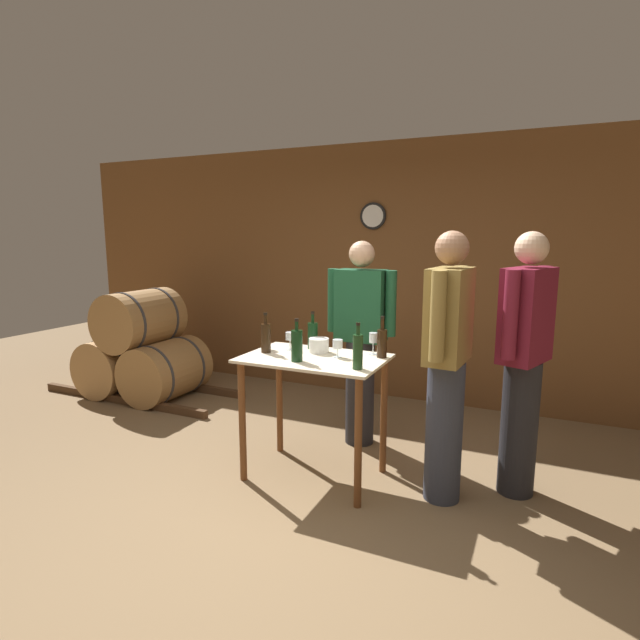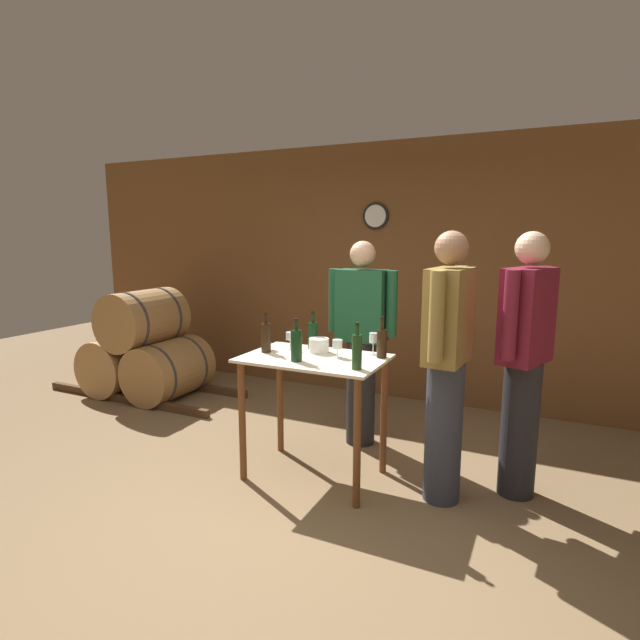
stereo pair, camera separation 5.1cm
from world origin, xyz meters
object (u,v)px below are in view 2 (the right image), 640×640
Objects in this scene: wine_bottle_center at (296,345)px; wine_glass_near_center at (290,337)px; person_visitor_bearded at (362,339)px; person_visitor_with_scarf at (524,360)px; person_host at (447,362)px; wine_bottle_far_left at (266,337)px; wine_glass_near_right at (337,345)px; wine_bottle_far_right at (382,342)px; wine_bottle_right at (357,351)px; ice_bucket at (319,345)px; wine_bottle_left at (313,335)px; wine_glass_near_left at (266,337)px; wine_glass_far_side at (373,339)px.

wine_glass_near_center is at bearing 125.83° from wine_bottle_center.
person_visitor_with_scarf is at bearing -15.28° from person_visitor_bearded.
wine_bottle_center is 0.89m from person_visitor_bearded.
person_host reaches higher than wine_glass_near_center.
wine_glass_near_right is at bearing 9.13° from wine_bottle_far_left.
wine_bottle_far_left is 1.01× the size of wine_bottle_far_right.
wine_bottle_far_right is 0.49m from person_host.
wine_bottle_right is (0.77, -0.15, 0.01)m from wine_bottle_far_left.
wine_bottle_far_left is at bearing -155.41° from ice_bucket.
person_visitor_bearded is (0.47, 0.73, -0.11)m from wine_bottle_far_left.
wine_bottle_right is at bearing -151.02° from person_visitor_with_scarf.
wine_glass_near_right is 0.07× the size of person_visitor_bearded.
wine_bottle_right is at bearing -154.91° from person_host.
wine_bottle_right reaches higher than wine_glass_near_center.
wine_bottle_left is 2.10× the size of wine_glass_near_center.
wine_bottle_right is 0.34m from wine_glass_near_right.
ice_bucket is (-0.18, 0.08, -0.04)m from wine_glass_near_right.
wine_glass_near_left is 0.88× the size of ice_bucket.
wine_glass_near_right is (0.58, 0.00, 0.00)m from wine_glass_near_left.
wine_bottle_left is at bearing -178.36° from wine_glass_far_side.
person_visitor_bearded is (-0.35, 0.52, -0.11)m from wine_bottle_far_right.
wine_glass_far_side is at bearing 15.21° from ice_bucket.
wine_bottle_right is at bearing -36.77° from ice_bucket.
wine_bottle_left is 0.96× the size of wine_bottle_center.
person_visitor_with_scarf is (1.39, 0.22, -0.01)m from ice_bucket.
wine_bottle_far_left is 0.79m from wine_bottle_right.
wine_bottle_right is 0.17× the size of person_host.
wine_glass_near_left is 0.08× the size of person_visitor_bearded.
person_host is at bearing 0.56° from wine_glass_near_right.
wine_glass_near_right is (-0.24, 0.24, -0.03)m from wine_bottle_right.
wine_glass_far_side is (-0.08, 0.06, 0.01)m from wine_bottle_far_right.
wine_bottle_far_left is 2.35× the size of wine_glass_near_right.
wine_bottle_left is 0.17× the size of person_visitor_bearded.
person_visitor_bearded is (-1.27, 0.35, -0.04)m from person_visitor_with_scarf.
wine_bottle_left is at bearing 148.69° from wine_glass_near_right.
person_visitor_bearded is (0.15, 0.87, -0.11)m from wine_bottle_center.
wine_bottle_center is 0.17× the size of person_visitor_with_scarf.
wine_bottle_far_left is 1.04× the size of wine_bottle_left.
wine_glass_near_center is (-0.65, 0.30, -0.02)m from wine_bottle_right.
person_host is at bearing -146.82° from person_visitor_with_scarf.
wine_bottle_right is 1.11m from person_visitor_with_scarf.
wine_bottle_center is 0.35m from wine_glass_near_center.
wine_bottle_right reaches higher than wine_glass_near_left.
wine_glass_near_left is at bearing -179.64° from person_host.
wine_bottle_far_left reaches higher than ice_bucket.
wine_glass_near_center is 1.17m from person_host.
wine_bottle_far_right is 2.01× the size of ice_bucket.
wine_bottle_right is at bearing -24.46° from wine_glass_near_center.
wine_bottle_right is 2.09× the size of ice_bucket.
wine_bottle_far_left reaches higher than wine_bottle_center.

